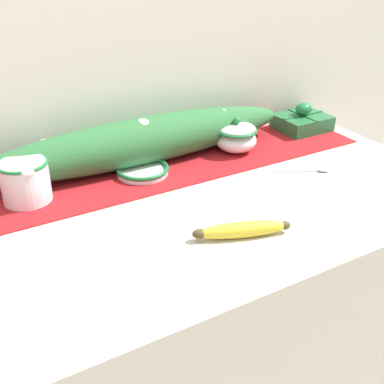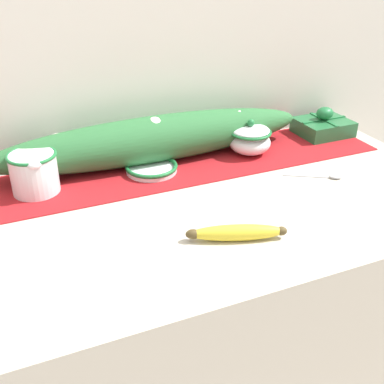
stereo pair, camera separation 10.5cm
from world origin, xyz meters
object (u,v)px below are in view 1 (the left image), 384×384
Objects in this scene: cream_pitcher at (25,179)px; small_dish at (143,170)px; sugar_bowl at (236,137)px; banana at (242,230)px; spoon at (319,170)px; gift_box at (302,121)px.

small_dish is (0.29, -0.01, -0.04)m from cream_pitcher.
small_dish is (-0.29, -0.01, -0.03)m from sugar_bowl.
banana is at bearing -122.62° from sugar_bowl.
gift_box reaches higher than spoon.
small_dish is at bearing -176.83° from spoon.
cream_pitcher is at bearing 178.77° from small_dish.
gift_box is (0.16, 0.25, 0.03)m from spoon.
spoon is (0.69, -0.22, -0.05)m from cream_pitcher.
sugar_bowl is at bearing 148.72° from spoon.
sugar_bowl is 0.25m from spoon.
banana is (0.34, -0.37, -0.04)m from cream_pitcher.
spoon is at bearing -17.26° from cream_pitcher.
gift_box is (0.57, 0.05, 0.02)m from small_dish.
cream_pitcher reaches higher than gift_box.
small_dish is at bearing -1.23° from cream_pitcher.
cream_pitcher reaches higher than sugar_bowl.
sugar_bowl reaches higher than banana.
small_dish is at bearing 98.72° from banana.
gift_box reaches higher than banana.
banana is 1.49× the size of spoon.
banana is 0.66m from gift_box.
gift_box is at bearing 87.72° from spoon.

